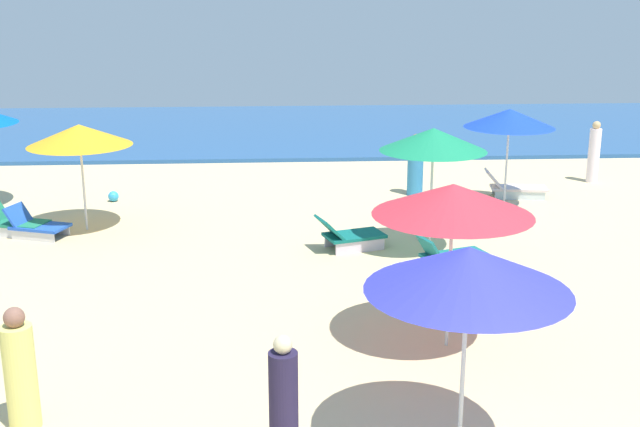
{
  "coord_description": "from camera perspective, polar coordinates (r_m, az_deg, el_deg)",
  "views": [
    {
      "loc": [
        -1.78,
        -4.75,
        5.04
      ],
      "look_at": [
        -0.93,
        9.59,
        0.99
      ],
      "focal_mm": 44.81,
      "sensor_mm": 36.0,
      "label": 1
    }
  ],
  "objects": [
    {
      "name": "ocean",
      "position": [
        29.64,
        0.07,
        6.08
      ],
      "size": [
        60.0,
        11.18,
        0.12
      ],
      "primitive_type": "cube",
      "color": "#255490",
      "rests_on": "ground_plane"
    },
    {
      "name": "umbrella_0",
      "position": [
        11.27,
        9.48,
        0.99
      ],
      "size": [
        2.28,
        2.28,
        2.44
      ],
      "color": "silver",
      "rests_on": "ground_plane"
    },
    {
      "name": "umbrella_1",
      "position": [
        17.59,
        -16.81,
        5.38
      ],
      "size": [
        2.19,
        2.19,
        2.3
      ],
      "color": "silver",
      "rests_on": "ground_plane"
    },
    {
      "name": "lounge_chair_1_0",
      "position": [
        17.8,
        -19.63,
        -0.81
      ],
      "size": [
        1.37,
        1.01,
        0.66
      ],
      "rotation": [
        0.0,
        0.0,
        1.24
      ],
      "color": "silver",
      "rests_on": "ground_plane"
    },
    {
      "name": "lounge_chair_1_1",
      "position": [
        18.16,
        -21.02,
        -0.59
      ],
      "size": [
        1.45,
        1.02,
        0.68
      ],
      "rotation": [
        0.0,
        0.0,
        1.25
      ],
      "color": "silver",
      "rests_on": "ground_plane"
    },
    {
      "name": "umbrella_6",
      "position": [
        15.47,
        8.1,
        5.25
      ],
      "size": [
        2.07,
        2.07,
        2.48
      ],
      "color": "silver",
      "rests_on": "ground_plane"
    },
    {
      "name": "lounge_chair_6_0",
      "position": [
        15.98,
        2.09,
        -1.57
      ],
      "size": [
        1.48,
        1.05,
        0.71
      ],
      "rotation": [
        0.0,
        0.0,
        1.89
      ],
      "color": "silver",
      "rests_on": "ground_plane"
    },
    {
      "name": "lounge_chair_6_1",
      "position": [
        14.93,
        9.34,
        -3.06
      ],
      "size": [
        1.46,
        1.03,
        0.72
      ],
      "rotation": [
        0.0,
        0.0,
        1.9
      ],
      "color": "silver",
      "rests_on": "ground_plane"
    },
    {
      "name": "umbrella_7",
      "position": [
        8.55,
        10.55,
        -3.93
      ],
      "size": [
        2.21,
        2.21,
        2.45
      ],
      "color": "silver",
      "rests_on": "ground_plane"
    },
    {
      "name": "umbrella_9",
      "position": [
        19.19,
        13.38,
        6.63
      ],
      "size": [
        2.11,
        2.11,
        2.36
      ],
      "color": "silver",
      "rests_on": "ground_plane"
    },
    {
      "name": "lounge_chair_9_0",
      "position": [
        20.55,
        13.67,
        1.82
      ],
      "size": [
        1.6,
        0.79,
        0.69
      ],
      "rotation": [
        0.0,
        0.0,
        1.43
      ],
      "color": "silver",
      "rests_on": "ground_plane"
    },
    {
      "name": "beachgoer_0",
      "position": [
        22.67,
        18.98,
        4.07
      ],
      "size": [
        0.38,
        0.38,
        1.66
      ],
      "rotation": [
        0.0,
        0.0,
        1.86
      ],
      "color": "white",
      "rests_on": "ground_plane"
    },
    {
      "name": "beachgoer_1",
      "position": [
        20.24,
        6.83,
        3.3
      ],
      "size": [
        0.45,
        0.45,
        1.56
      ],
      "rotation": [
        0.0,
        0.0,
        1.7
      ],
      "color": "teal",
      "rests_on": "ground_plane"
    },
    {
      "name": "beachgoer_3",
      "position": [
        10.15,
        -20.62,
        -10.6
      ],
      "size": [
        0.46,
        0.46,
        1.53
      ],
      "rotation": [
        0.0,
        0.0,
        1.83
      ],
      "color": "#E8DE72",
      "rests_on": "ground_plane"
    },
    {
      "name": "beachgoer_4",
      "position": [
        8.62,
        -2.61,
        -13.96
      ],
      "size": [
        0.43,
        0.43,
        1.63
      ],
      "rotation": [
        0.0,
        0.0,
        5.69
      ],
      "color": "#251E3B",
      "rests_on": "ground_plane"
    },
    {
      "name": "beach_ball_0",
      "position": [
        20.24,
        -14.54,
        1.2
      ],
      "size": [
        0.26,
        0.26,
        0.26
      ],
      "primitive_type": "sphere",
      "color": "#31A3DE",
      "rests_on": "ground_plane"
    }
  ]
}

